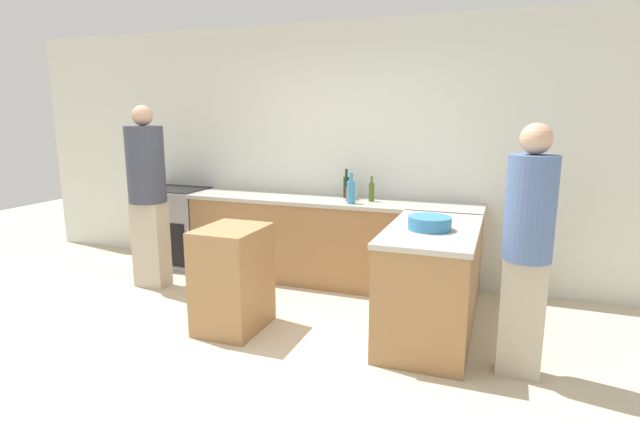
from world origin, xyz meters
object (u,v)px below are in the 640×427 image
Objects in this scene: vinegar_bottle_clear at (353,192)px; dish_soap_bottle at (351,191)px; range_oven at (177,226)px; wine_bottle_dark at (346,186)px; island_table at (233,279)px; person_at_peninsula at (527,243)px; person_by_range at (147,191)px; hot_sauce_bottle at (349,193)px; olive_oil_bottle at (371,191)px; mixing_bowl at (430,223)px.

dish_soap_bottle is (0.05, -0.24, 0.04)m from vinegar_bottle_clear.
wine_bottle_dark reaches higher than range_oven.
range_oven reaches higher than island_table.
wine_bottle_dark reaches higher than island_table.
island_table is 0.50× the size of person_at_peninsula.
dish_soap_bottle reaches higher than island_table.
wine_bottle_dark is 0.16× the size of person_by_range.
island_table is 1.65m from vinegar_bottle_clear.
olive_oil_bottle is at bearing 16.66° from hot_sauce_bottle.
range_oven is 2.21m from vinegar_bottle_clear.
person_by_range is (-1.90, -0.83, 0.02)m from vinegar_bottle_clear.
vinegar_bottle_clear is at bearing 2.06° from range_oven.
dish_soap_bottle is (0.64, 1.21, 0.58)m from island_table.
range_oven is 2.13m from wine_bottle_dark.
person_at_peninsula reaches higher than wine_bottle_dark.
dish_soap_bottle is at bearing -4.18° from range_oven.
wine_bottle_dark is (2.05, 0.14, 0.56)m from range_oven.
person_at_peninsula reaches higher than vinegar_bottle_clear.
vinegar_bottle_clear is 0.67× the size of wine_bottle_dark.
wine_bottle_dark is at bearing 4.04° from range_oven.
person_by_range is (-1.32, 0.62, 0.57)m from island_table.
person_by_range reaches higher than olive_oil_bottle.
person_at_peninsula is (3.77, -1.35, 0.48)m from range_oven.
olive_oil_bottle is at bearing 124.83° from mixing_bowl.
hot_sauce_bottle reaches higher than island_table.
person_by_range is (-2.85, 0.27, 0.05)m from mixing_bowl.
range_oven is 3.29m from mixing_bowl.
range_oven is 4.65× the size of hot_sauce_bottle.
person_at_peninsula is (1.62, -1.43, -0.04)m from vinegar_bottle_clear.
wine_bottle_dark is 0.34m from dish_soap_bottle.
mixing_bowl is 1.68× the size of hot_sauce_bottle.
vinegar_bottle_clear is (-0.94, 1.10, 0.03)m from mixing_bowl.
olive_oil_bottle is at bearing 60.35° from island_table.
island_table is 2.84× the size of wine_bottle_dark.
wine_bottle_dark is at bearing 143.80° from vinegar_bottle_clear.
wine_bottle_dark reaches higher than vinegar_bottle_clear.
person_by_range is at bearing -163.12° from dish_soap_bottle.
wine_bottle_dark is 2.02m from person_by_range.
vinegar_bottle_clear reaches higher than hot_sauce_bottle.
dish_soap_bottle is at bearing 142.84° from person_at_peninsula.
range_oven is at bearing -177.94° from vinegar_bottle_clear.
hot_sauce_bottle is 0.14m from dish_soap_bottle.
mixing_bowl is 1.56m from wine_bottle_dark.
range_oven is at bearing 175.82° from dish_soap_bottle.
mixing_bowl is (1.53, 0.35, 0.51)m from island_table.
mixing_bowl is 1.08× the size of wine_bottle_dark.
island_table is 1.56m from person_by_range.
wine_bottle_dark is at bearing 138.92° from person_at_peninsula.
range_oven is 2.20m from hot_sauce_bottle.
dish_soap_bottle reaches higher than wine_bottle_dark.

